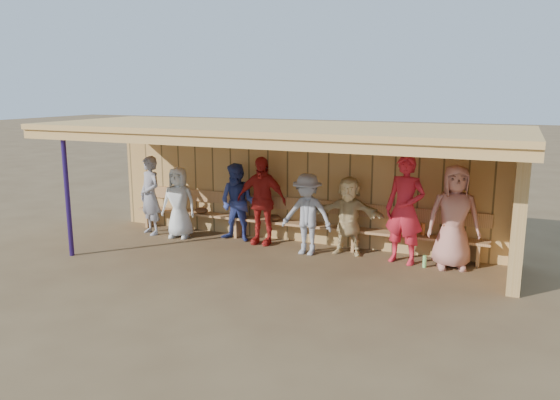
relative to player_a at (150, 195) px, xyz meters
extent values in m
plane|color=brown|center=(3.17, -0.54, -0.86)|extent=(90.00, 90.00, 0.00)
imported|color=gray|center=(0.00, 0.00, 0.00)|extent=(0.74, 0.64, 1.72)
imported|color=silver|center=(0.72, 0.02, -0.10)|extent=(0.82, 0.61, 1.52)
imported|color=navy|center=(2.00, 0.27, -0.04)|extent=(0.81, 0.64, 1.63)
imported|color=#B0201C|center=(2.55, 0.27, 0.04)|extent=(1.08, 0.48, 1.81)
imported|color=gray|center=(3.67, -0.05, -0.07)|extent=(1.03, 0.62, 1.57)
imported|color=#DDBC7C|center=(4.39, 0.27, -0.10)|extent=(1.43, 0.53, 1.52)
imported|color=red|center=(5.48, 0.15, 0.14)|extent=(0.81, 0.61, 1.99)
imported|color=tan|center=(6.33, 0.20, 0.07)|extent=(1.03, 0.81, 1.85)
cube|color=tan|center=(3.17, 0.81, 0.34)|extent=(8.60, 0.20, 2.40)
cube|color=tan|center=(7.37, -0.09, 0.34)|extent=(0.20, 1.62, 2.40)
cube|color=tan|center=(3.17, -0.54, 1.59)|extent=(8.80, 3.20, 0.10)
cube|color=tan|center=(3.17, -2.04, 1.46)|extent=(8.80, 0.10, 0.18)
cube|color=tan|center=(-0.63, -0.54, 1.45)|extent=(0.08, 3.00, 0.16)
cube|color=tan|center=(0.32, -0.54, 1.45)|extent=(0.08, 3.00, 0.16)
cube|color=tan|center=(1.27, -0.54, 1.45)|extent=(0.08, 3.00, 0.16)
cube|color=tan|center=(2.22, -0.54, 1.45)|extent=(0.08, 3.00, 0.16)
cube|color=tan|center=(3.17, -0.54, 1.45)|extent=(0.08, 3.00, 0.16)
cube|color=tan|center=(4.12, -0.54, 1.45)|extent=(0.08, 3.00, 0.16)
cube|color=tan|center=(5.07, -0.54, 1.45)|extent=(0.08, 3.00, 0.16)
cube|color=tan|center=(6.02, -0.54, 1.45)|extent=(0.08, 3.00, 0.16)
cube|color=tan|center=(6.97, -0.54, 1.45)|extent=(0.08, 3.00, 0.16)
cylinder|color=navy|center=(-0.43, -1.94, 0.34)|extent=(0.09, 0.09, 2.40)
cube|color=tan|center=(3.17, 0.52, -0.43)|extent=(7.60, 0.32, 0.05)
cube|color=tan|center=(3.17, 0.68, -0.06)|extent=(7.60, 0.04, 0.26)
cube|color=tan|center=(-0.43, 0.52, -0.66)|extent=(0.06, 0.29, 0.40)
cube|color=tan|center=(1.87, 0.52, -0.66)|extent=(0.06, 0.29, 0.40)
cube|color=tan|center=(4.46, 0.52, -0.66)|extent=(0.06, 0.29, 0.40)
cube|color=tan|center=(6.77, 0.52, -0.66)|extent=(0.06, 0.29, 0.40)
cylinder|color=orange|center=(6.17, 0.32, -0.46)|extent=(0.13, 0.41, 0.80)
sphere|color=gold|center=(6.45, 0.32, -0.82)|extent=(0.08, 0.08, 0.08)
ellipsoid|color=#593319|center=(1.00, 0.47, -0.34)|extent=(0.30, 0.24, 0.14)
ellipsoid|color=#593319|center=(2.74, 0.47, -0.34)|extent=(0.30, 0.24, 0.14)
ellipsoid|color=#593319|center=(3.52, 0.47, -0.34)|extent=(0.30, 0.24, 0.14)
cylinder|color=#84BB5D|center=(4.45, 0.57, -0.30)|extent=(0.07, 0.07, 0.22)
cylinder|color=orange|center=(5.76, 0.57, -0.30)|extent=(0.07, 0.07, 0.22)
cylinder|color=#86D66B|center=(5.90, 0.02, -0.75)|extent=(0.07, 0.07, 0.22)
camera|label=1|loc=(7.23, -9.57, 2.28)|focal=35.00mm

